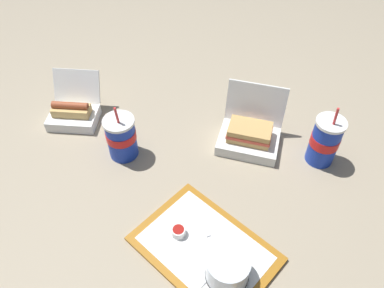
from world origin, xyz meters
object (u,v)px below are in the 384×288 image
object	(u,v)px
ketchup_cup	(178,231)
food_tray	(205,249)
soda_cup_left	(121,137)
soda_cup_corner	(325,141)
plastic_fork	(202,220)
clamshell_hotdog_right	(74,112)
clamshell_sandwich_front	(249,135)
cake_container	(228,269)

from	to	relation	value
ketchup_cup	food_tray	bearing A→B (deg)	8.31
soda_cup_left	soda_cup_corner	world-z (taller)	soda_cup_corner
ketchup_cup	plastic_fork	bearing A→B (deg)	71.62
clamshell_hotdog_right	ketchup_cup	bearing A→B (deg)	-12.21
clamshell_hotdog_right	soda_cup_left	distance (m)	0.26
food_tray	clamshell_sandwich_front	xyz separation A→B (m)	(-0.13, 0.42, 0.04)
ketchup_cup	clamshell_hotdog_right	world-z (taller)	clamshell_hotdog_right
food_tray	plastic_fork	size ratio (longest dim) A/B	3.53
soda_cup_corner	soda_cup_left	bearing A→B (deg)	-143.69
clamshell_sandwich_front	food_tray	bearing A→B (deg)	-73.23
cake_container	clamshell_hotdog_right	bearing A→B (deg)	169.43
soda_cup_corner	ketchup_cup	bearing A→B (deg)	-109.27
cake_container	food_tray	bearing A→B (deg)	163.91
cake_container	clamshell_hotdog_right	xyz separation A→B (m)	(-0.78, 0.15, -0.01)
food_tray	ketchup_cup	size ratio (longest dim) A/B	9.71
plastic_fork	soda_cup_corner	world-z (taller)	soda_cup_corner
soda_cup_left	soda_cup_corner	size ratio (longest dim) A/B	0.92
food_tray	cake_container	xyz separation A→B (m)	(0.09, -0.03, 0.04)
cake_container	clamshell_sandwich_front	bearing A→B (deg)	116.10
ketchup_cup	soda_cup_left	world-z (taller)	soda_cup_left
cake_container	soda_cup_corner	xyz separation A→B (m)	(0.01, 0.53, 0.04)
cake_container	clamshell_sandwich_front	world-z (taller)	clamshell_sandwich_front
plastic_fork	clamshell_sandwich_front	distance (m)	0.36
ketchup_cup	soda_cup_left	distance (m)	0.37
clamshell_sandwich_front	soda_cup_left	xyz separation A→B (m)	(-0.31, -0.30, 0.03)
plastic_fork	clamshell_sandwich_front	xyz separation A→B (m)	(-0.07, 0.35, 0.03)
cake_container	plastic_fork	world-z (taller)	cake_container
ketchup_cup	clamshell_hotdog_right	xyz separation A→B (m)	(-0.61, 0.13, 0.01)
cake_container	ketchup_cup	xyz separation A→B (m)	(-0.17, 0.01, -0.02)
ketchup_cup	soda_cup_left	bearing A→B (deg)	159.91
food_tray	plastic_fork	bearing A→B (deg)	133.36
cake_container	clamshell_hotdog_right	size ratio (longest dim) A/B	0.46
clamshell_hotdog_right	soda_cup_left	world-z (taller)	soda_cup_left
food_tray	clamshell_hotdog_right	size ratio (longest dim) A/B	1.55
cake_container	soda_cup_corner	size ratio (longest dim) A/B	0.49
ketchup_cup	clamshell_sandwich_front	bearing A→B (deg)	95.68
food_tray	soda_cup_corner	bearing A→B (deg)	79.05
food_tray	clamshell_hotdog_right	distance (m)	0.70
cake_container	clamshell_sandwich_front	size ratio (longest dim) A/B	0.44
cake_container	soda_cup_corner	distance (m)	0.53
clamshell_sandwich_front	soda_cup_corner	bearing A→B (deg)	21.42
ketchup_cup	soda_cup_corner	world-z (taller)	soda_cup_corner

